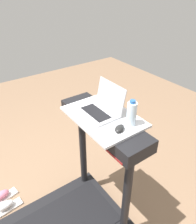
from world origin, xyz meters
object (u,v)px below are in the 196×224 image
Objects in this scene: sneaker_left at (3,196)px; sneaker_right at (7,206)px; computer_mouse at (120,128)px; laptop at (102,107)px; water_bottle at (132,114)px.

sneaker_left is 1.02× the size of sneaker_right.
sneaker_left is (-0.97, -0.80, -1.18)m from computer_mouse.
laptop is at bearing 50.00° from sneaker_left.
sneaker_right is at bearing -122.12° from laptop.
laptop is 1.56× the size of water_bottle.
laptop is at bearing 144.63° from computer_mouse.
water_bottle reaches higher than sneaker_right.
laptop is at bearing 57.02° from sneaker_right.
laptop reaches higher than sneaker_left.
water_bottle is 1.75m from sneaker_right.
computer_mouse is 0.37× the size of sneaker_right.
sneaker_right is (-0.81, -0.92, -1.25)m from water_bottle.
water_bottle is 0.74× the size of sneaker_left.
laptop is 0.27m from water_bottle.
sneaker_right is (-0.81, -0.80, -1.18)m from computer_mouse.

